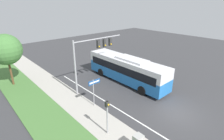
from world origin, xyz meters
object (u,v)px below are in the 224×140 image
(signal_gantry, at_px, (92,52))
(pedestrian_signal, at_px, (107,112))
(bus, at_px, (126,68))
(street_sign, at_px, (94,88))

(signal_gantry, xyz_separation_m, pedestrian_signal, (-3.87, -6.97, -2.51))
(signal_gantry, relative_size, pedestrian_signal, 2.19)
(bus, xyz_separation_m, pedestrian_signal, (-8.18, -5.77, 0.22))
(bus, bearing_deg, street_sign, -163.95)
(bus, height_order, street_sign, bus)
(pedestrian_signal, height_order, street_sign, pedestrian_signal)
(pedestrian_signal, distance_m, street_sign, 4.24)
(bus, distance_m, street_sign, 6.78)
(bus, bearing_deg, pedestrian_signal, -144.80)
(bus, relative_size, signal_gantry, 1.78)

